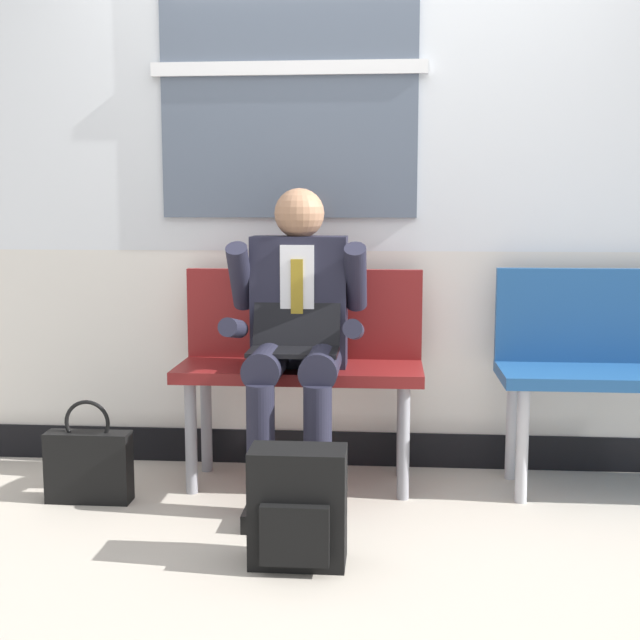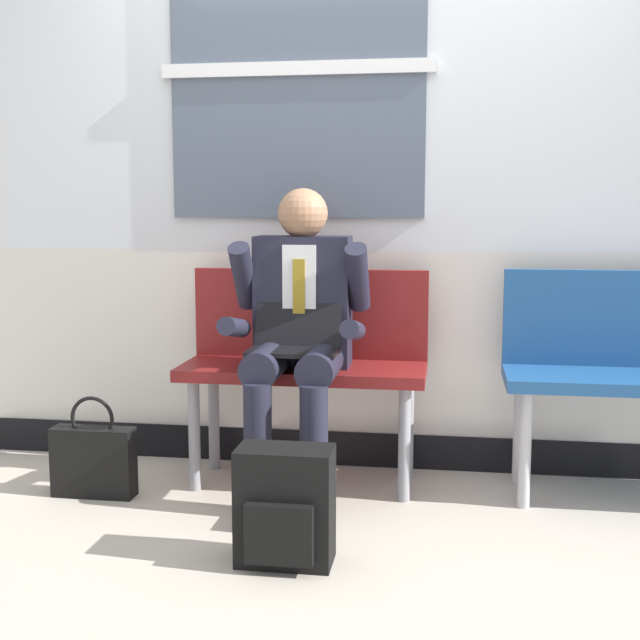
# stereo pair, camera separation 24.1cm
# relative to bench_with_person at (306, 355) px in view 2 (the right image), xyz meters

# --- Properties ---
(ground_plane) EXTENTS (18.00, 18.00, 0.00)m
(ground_plane) POSITION_rel_bench_with_person_xyz_m (0.21, -0.39, -0.56)
(ground_plane) COLOR #B2A899
(station_wall) EXTENTS (5.55, 0.17, 2.62)m
(station_wall) POSITION_rel_bench_with_person_xyz_m (0.20, 0.28, 0.75)
(station_wall) COLOR silver
(station_wall) RESTS_ON ground
(bench_with_person) EXTENTS (1.05, 0.42, 0.92)m
(bench_with_person) POSITION_rel_bench_with_person_xyz_m (0.00, 0.00, 0.00)
(bench_with_person) COLOR maroon
(bench_with_person) RESTS_ON ground
(person_seated) EXTENTS (0.57, 0.70, 1.28)m
(person_seated) POSITION_rel_bench_with_person_xyz_m (0.00, -0.20, 0.13)
(person_seated) COLOR #1E1E2D
(person_seated) RESTS_ON ground
(backpack) EXTENTS (0.32, 0.22, 0.40)m
(backpack) POSITION_rel_bench_with_person_xyz_m (0.08, -0.89, -0.36)
(backpack) COLOR black
(backpack) RESTS_ON ground
(handbag) EXTENTS (0.34, 0.10, 0.42)m
(handbag) POSITION_rel_bench_with_person_xyz_m (-0.84, -0.35, -0.40)
(handbag) COLOR black
(handbag) RESTS_ON ground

